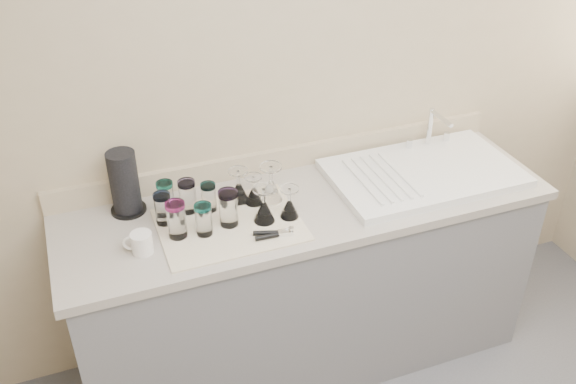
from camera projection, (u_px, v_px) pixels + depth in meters
name	position (u px, v px, depth m)	size (l,w,h in m)	color
room_envelope	(525.00, 240.00, 1.36)	(3.54, 3.50, 2.52)	#525257
counter_unit	(306.00, 283.00, 2.91)	(2.06, 0.62, 0.90)	slate
sink_unit	(423.00, 172.00, 2.82)	(0.82, 0.50, 0.22)	white
dish_towel	(230.00, 225.00, 2.51)	(0.55, 0.42, 0.01)	white
tumbler_teal	(163.00, 208.00, 2.48)	(0.07, 0.07, 0.13)	white
tumbler_cyan	(188.00, 196.00, 2.55)	(0.07, 0.07, 0.14)	white
tumbler_purple	(209.00, 197.00, 2.56)	(0.06, 0.06, 0.12)	white
tumbler_magenta	(176.00, 219.00, 2.41)	(0.08, 0.08, 0.15)	white
tumbler_blue	(204.00, 219.00, 2.42)	(0.07, 0.07, 0.13)	white
tumbler_lavender	(229.00, 208.00, 2.47)	(0.08, 0.08, 0.15)	white
tumbler_extra	(166.00, 197.00, 2.55)	(0.07, 0.07, 0.13)	white
goblet_back_left	(254.00, 194.00, 2.61)	(0.07, 0.07, 0.13)	white
goblet_back_right	(271.00, 188.00, 2.63)	(0.09, 0.09, 0.16)	white
goblet_front_left	(264.00, 210.00, 2.50)	(0.08, 0.08, 0.15)	white
goblet_front_right	(289.00, 207.00, 2.53)	(0.07, 0.07, 0.13)	white
goblet_extra	(239.00, 190.00, 2.62)	(0.08, 0.08, 0.14)	white
can_opener	(274.00, 234.00, 2.44)	(0.15, 0.07, 0.02)	silver
white_mug	(141.00, 243.00, 2.36)	(0.12, 0.10, 0.08)	white
paper_towel_roll	(125.00, 183.00, 2.53)	(0.14, 0.14, 0.27)	black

